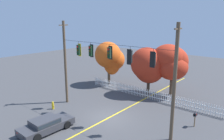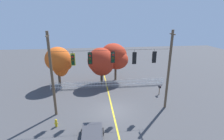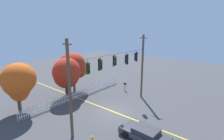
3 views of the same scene
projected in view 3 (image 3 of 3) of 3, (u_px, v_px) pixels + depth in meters
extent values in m
plane|color=#424244|center=(115.00, 112.00, 20.14)|extent=(80.00, 80.00, 0.00)
cube|color=gold|center=(115.00, 112.00, 20.14)|extent=(0.16, 36.00, 0.01)
cylinder|color=brown|center=(70.00, 91.00, 14.52)|extent=(0.27, 0.27, 8.79)
cylinder|color=brown|center=(142.00, 67.00, 23.70)|extent=(0.27, 0.27, 8.79)
cube|color=brown|center=(67.00, 44.00, 13.60)|extent=(0.10, 1.10, 0.10)
cube|color=brown|center=(143.00, 38.00, 22.78)|extent=(0.10, 1.10, 0.10)
cylinder|color=black|center=(115.00, 54.00, 18.54)|extent=(12.02, 0.02, 0.02)
cylinder|color=black|center=(88.00, 61.00, 15.61)|extent=(0.03, 0.03, 0.36)
cube|color=yellow|center=(87.00, 68.00, 15.85)|extent=(0.43, 0.02, 1.25)
cube|color=black|center=(88.00, 68.00, 15.77)|extent=(0.30, 0.24, 1.01)
cylinder|color=red|center=(89.00, 65.00, 15.61)|extent=(0.20, 0.03, 0.20)
cube|color=black|center=(89.00, 64.00, 15.55)|extent=(0.22, 0.12, 0.06)
cylinder|color=#463B09|center=(89.00, 69.00, 15.69)|extent=(0.20, 0.03, 0.20)
cube|color=black|center=(89.00, 67.00, 15.63)|extent=(0.22, 0.12, 0.06)
cylinder|color=#073513|center=(89.00, 72.00, 15.77)|extent=(0.20, 0.03, 0.20)
cube|color=black|center=(89.00, 71.00, 15.71)|extent=(0.22, 0.12, 0.06)
cylinder|color=black|center=(100.00, 58.00, 16.87)|extent=(0.03, 0.03, 0.30)
cube|color=black|center=(100.00, 65.00, 17.10)|extent=(0.43, 0.02, 1.22)
cube|color=black|center=(101.00, 65.00, 17.02)|extent=(0.30, 0.24, 0.99)
cylinder|color=red|center=(101.00, 62.00, 16.86)|extent=(0.20, 0.03, 0.20)
cube|color=black|center=(102.00, 61.00, 16.80)|extent=(0.22, 0.12, 0.06)
cylinder|color=#463B09|center=(102.00, 65.00, 16.94)|extent=(0.20, 0.03, 0.20)
cube|color=black|center=(102.00, 64.00, 16.88)|extent=(0.22, 0.12, 0.06)
cylinder|color=#073513|center=(102.00, 68.00, 17.01)|extent=(0.20, 0.03, 0.20)
cube|color=black|center=(102.00, 67.00, 16.96)|extent=(0.22, 0.12, 0.06)
cylinder|color=black|center=(115.00, 55.00, 18.59)|extent=(0.03, 0.03, 0.27)
cube|color=black|center=(114.00, 61.00, 18.82)|extent=(0.43, 0.02, 1.19)
cube|color=#1E3323|center=(115.00, 61.00, 18.74)|extent=(0.30, 0.24, 0.96)
cylinder|color=red|center=(116.00, 58.00, 18.58)|extent=(0.20, 0.03, 0.20)
cube|color=#1E3323|center=(116.00, 57.00, 18.52)|extent=(0.22, 0.12, 0.06)
cylinder|color=#463B09|center=(116.00, 61.00, 18.65)|extent=(0.20, 0.03, 0.20)
cube|color=#1E3323|center=(116.00, 60.00, 18.60)|extent=(0.22, 0.12, 0.06)
cylinder|color=#073513|center=(116.00, 64.00, 18.73)|extent=(0.20, 0.03, 0.20)
cube|color=#1E3323|center=(116.00, 63.00, 18.67)|extent=(0.22, 0.12, 0.06)
cylinder|color=black|center=(126.00, 54.00, 20.24)|extent=(0.03, 0.03, 0.34)
cube|color=black|center=(127.00, 59.00, 20.32)|extent=(0.43, 0.02, 1.25)
cube|color=black|center=(126.00, 59.00, 20.40)|extent=(0.30, 0.24, 1.01)
cylinder|color=red|center=(125.00, 56.00, 20.41)|extent=(0.20, 0.03, 0.20)
cube|color=black|center=(125.00, 55.00, 20.41)|extent=(0.22, 0.12, 0.06)
cylinder|color=#463B09|center=(125.00, 59.00, 20.49)|extent=(0.20, 0.03, 0.20)
cube|color=black|center=(125.00, 58.00, 20.49)|extent=(0.22, 0.12, 0.06)
cylinder|color=#073513|center=(125.00, 62.00, 20.56)|extent=(0.20, 0.03, 0.20)
cube|color=black|center=(125.00, 61.00, 20.57)|extent=(0.22, 0.12, 0.06)
cylinder|color=black|center=(136.00, 52.00, 21.83)|extent=(0.03, 0.03, 0.31)
cube|color=black|center=(137.00, 57.00, 21.90)|extent=(0.43, 0.02, 1.22)
cube|color=black|center=(136.00, 57.00, 21.98)|extent=(0.30, 0.24, 0.99)
cylinder|color=red|center=(135.00, 54.00, 21.99)|extent=(0.20, 0.03, 0.20)
cube|color=black|center=(135.00, 53.00, 21.99)|extent=(0.22, 0.12, 0.06)
cylinder|color=#463B09|center=(135.00, 57.00, 22.06)|extent=(0.20, 0.03, 0.20)
cube|color=black|center=(135.00, 56.00, 22.06)|extent=(0.22, 0.12, 0.06)
cylinder|color=#073513|center=(135.00, 59.00, 22.14)|extent=(0.20, 0.03, 0.20)
cube|color=black|center=(135.00, 58.00, 22.14)|extent=(0.22, 0.12, 0.06)
cube|color=white|center=(17.00, 117.00, 17.97)|extent=(0.06, 0.04, 1.12)
cube|color=white|center=(20.00, 116.00, 18.14)|extent=(0.06, 0.04, 1.12)
cube|color=white|center=(22.00, 115.00, 18.31)|extent=(0.06, 0.04, 1.12)
cube|color=white|center=(24.00, 114.00, 18.48)|extent=(0.06, 0.04, 1.12)
cube|color=white|center=(26.00, 114.00, 18.65)|extent=(0.06, 0.04, 1.12)
cube|color=white|center=(28.00, 113.00, 18.81)|extent=(0.06, 0.04, 1.12)
cube|color=white|center=(30.00, 112.00, 18.98)|extent=(0.06, 0.04, 1.12)
cube|color=white|center=(32.00, 111.00, 19.15)|extent=(0.06, 0.04, 1.12)
cube|color=white|center=(34.00, 111.00, 19.32)|extent=(0.06, 0.04, 1.12)
cube|color=white|center=(36.00, 110.00, 19.49)|extent=(0.06, 0.04, 1.12)
cube|color=white|center=(38.00, 109.00, 19.66)|extent=(0.06, 0.04, 1.12)
cube|color=white|center=(40.00, 108.00, 19.82)|extent=(0.06, 0.04, 1.12)
cube|color=white|center=(41.00, 108.00, 19.99)|extent=(0.06, 0.04, 1.12)
cube|color=white|center=(43.00, 107.00, 20.16)|extent=(0.06, 0.04, 1.12)
cube|color=white|center=(45.00, 107.00, 20.33)|extent=(0.06, 0.04, 1.12)
cube|color=white|center=(47.00, 106.00, 20.50)|extent=(0.06, 0.04, 1.12)
cube|color=white|center=(49.00, 105.00, 20.66)|extent=(0.06, 0.04, 1.12)
cube|color=white|center=(50.00, 105.00, 20.83)|extent=(0.06, 0.04, 1.12)
cube|color=white|center=(52.00, 104.00, 21.00)|extent=(0.06, 0.04, 1.12)
cube|color=white|center=(53.00, 103.00, 21.17)|extent=(0.06, 0.04, 1.12)
cube|color=white|center=(55.00, 103.00, 21.34)|extent=(0.06, 0.04, 1.12)
cube|color=white|center=(57.00, 102.00, 21.51)|extent=(0.06, 0.04, 1.12)
cube|color=white|center=(58.00, 102.00, 21.67)|extent=(0.06, 0.04, 1.12)
cube|color=white|center=(60.00, 101.00, 21.84)|extent=(0.06, 0.04, 1.12)
cube|color=white|center=(61.00, 101.00, 22.01)|extent=(0.06, 0.04, 1.12)
cube|color=white|center=(63.00, 100.00, 22.18)|extent=(0.06, 0.04, 1.12)
cube|color=white|center=(64.00, 99.00, 22.35)|extent=(0.06, 0.04, 1.12)
cube|color=white|center=(66.00, 99.00, 22.52)|extent=(0.06, 0.04, 1.12)
cube|color=white|center=(67.00, 98.00, 22.68)|extent=(0.06, 0.04, 1.12)
cube|color=white|center=(68.00, 98.00, 22.85)|extent=(0.06, 0.04, 1.12)
cube|color=white|center=(70.00, 97.00, 23.02)|extent=(0.06, 0.04, 1.12)
cube|color=white|center=(71.00, 97.00, 23.19)|extent=(0.06, 0.04, 1.12)
cube|color=white|center=(73.00, 96.00, 23.36)|extent=(0.06, 0.04, 1.12)
cube|color=white|center=(74.00, 96.00, 23.52)|extent=(0.06, 0.04, 1.12)
cube|color=white|center=(75.00, 95.00, 23.69)|extent=(0.06, 0.04, 1.12)
cube|color=white|center=(76.00, 95.00, 23.86)|extent=(0.06, 0.04, 1.12)
cube|color=white|center=(78.00, 95.00, 24.03)|extent=(0.06, 0.04, 1.12)
cube|color=white|center=(79.00, 94.00, 24.20)|extent=(0.06, 0.04, 1.12)
cube|color=white|center=(80.00, 94.00, 24.37)|extent=(0.06, 0.04, 1.12)
cube|color=white|center=(81.00, 93.00, 24.53)|extent=(0.06, 0.04, 1.12)
cube|color=white|center=(83.00, 93.00, 24.70)|extent=(0.06, 0.04, 1.12)
cube|color=white|center=(84.00, 92.00, 24.87)|extent=(0.06, 0.04, 1.12)
cube|color=white|center=(85.00, 92.00, 25.04)|extent=(0.06, 0.04, 1.12)
cube|color=white|center=(86.00, 91.00, 25.21)|extent=(0.06, 0.04, 1.12)
cube|color=white|center=(87.00, 91.00, 25.37)|extent=(0.06, 0.04, 1.12)
cube|color=white|center=(88.00, 91.00, 25.54)|extent=(0.06, 0.04, 1.12)
cube|color=white|center=(89.00, 90.00, 25.71)|extent=(0.06, 0.04, 1.12)
cube|color=white|center=(90.00, 90.00, 25.88)|extent=(0.06, 0.04, 1.12)
cube|color=white|center=(92.00, 89.00, 26.05)|extent=(0.06, 0.04, 1.12)
cube|color=white|center=(93.00, 89.00, 26.22)|extent=(0.06, 0.04, 1.12)
cube|color=white|center=(94.00, 89.00, 26.38)|extent=(0.06, 0.04, 1.12)
cube|color=white|center=(95.00, 88.00, 26.55)|extent=(0.06, 0.04, 1.12)
cube|color=white|center=(96.00, 88.00, 26.72)|extent=(0.06, 0.04, 1.12)
cube|color=white|center=(97.00, 88.00, 26.89)|extent=(0.06, 0.04, 1.12)
cube|color=white|center=(98.00, 87.00, 27.06)|extent=(0.06, 0.04, 1.12)
cube|color=white|center=(99.00, 87.00, 27.22)|extent=(0.06, 0.04, 1.12)
cube|color=white|center=(100.00, 86.00, 27.39)|extent=(0.06, 0.04, 1.12)
cube|color=white|center=(101.00, 86.00, 27.56)|extent=(0.06, 0.04, 1.12)
cube|color=white|center=(102.00, 86.00, 27.73)|extent=(0.06, 0.04, 1.12)
cube|color=white|center=(103.00, 85.00, 27.90)|extent=(0.06, 0.04, 1.12)
cube|color=white|center=(103.00, 85.00, 28.07)|extent=(0.06, 0.04, 1.12)
cube|color=white|center=(104.00, 85.00, 28.23)|extent=(0.06, 0.04, 1.12)
cube|color=white|center=(105.00, 84.00, 28.40)|extent=(0.06, 0.04, 1.12)
cube|color=white|center=(106.00, 84.00, 28.57)|extent=(0.06, 0.04, 1.12)
cube|color=white|center=(107.00, 84.00, 28.74)|extent=(0.06, 0.04, 1.12)
cube|color=white|center=(108.00, 83.00, 28.91)|extent=(0.06, 0.04, 1.12)
cube|color=white|center=(109.00, 83.00, 29.08)|extent=(0.06, 0.04, 1.12)
cube|color=white|center=(110.00, 83.00, 29.24)|extent=(0.06, 0.04, 1.12)
cube|color=white|center=(110.00, 82.00, 29.41)|extent=(0.06, 0.04, 1.12)
cube|color=white|center=(111.00, 82.00, 29.58)|extent=(0.06, 0.04, 1.12)
cube|color=white|center=(112.00, 82.00, 29.75)|extent=(0.06, 0.04, 1.12)
cube|color=white|center=(113.00, 82.00, 29.92)|extent=(0.06, 0.04, 1.12)
cube|color=white|center=(114.00, 81.00, 30.08)|extent=(0.06, 0.04, 1.12)
cube|color=white|center=(115.00, 81.00, 30.25)|extent=(0.06, 0.04, 1.12)
cube|color=white|center=(115.00, 81.00, 30.42)|extent=(0.06, 0.04, 1.12)
cube|color=white|center=(116.00, 80.00, 30.59)|extent=(0.06, 0.04, 1.12)
cube|color=white|center=(79.00, 95.00, 24.35)|extent=(16.79, 0.03, 0.08)
cube|color=white|center=(79.00, 92.00, 24.24)|extent=(16.79, 0.03, 0.08)
cylinder|color=brown|center=(19.00, 104.00, 19.67)|extent=(0.38, 0.38, 2.16)
ellipsoid|color=#DB5619|center=(19.00, 84.00, 19.52)|extent=(2.64, 2.30, 4.18)
ellipsoid|color=#DB5619|center=(19.00, 83.00, 19.65)|extent=(3.40, 3.05, 3.05)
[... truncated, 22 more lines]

